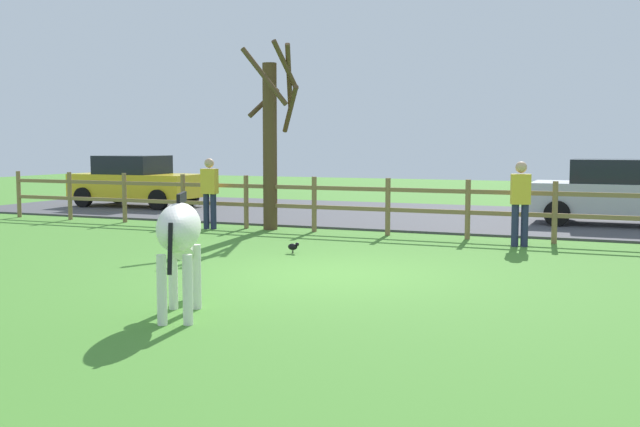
{
  "coord_description": "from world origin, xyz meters",
  "views": [
    {
      "loc": [
        4.24,
        -10.44,
        1.99
      ],
      "look_at": [
        -0.39,
        0.64,
        0.86
      ],
      "focal_mm": 42.12,
      "sensor_mm": 36.0,
      "label": 1
    }
  ],
  "objects_px": {
    "zebra": "(180,236)",
    "crow_on_grass": "(293,246)",
    "parked_car_silver": "(619,192)",
    "visitor_left_of_tree": "(210,190)",
    "parked_car_yellow": "(136,181)",
    "bare_tree": "(272,136)",
    "visitor_right_of_tree": "(520,200)"
  },
  "relations": [
    {
      "from": "zebra",
      "to": "crow_on_grass",
      "type": "distance_m",
      "value": 5.07
    },
    {
      "from": "crow_on_grass",
      "to": "parked_car_silver",
      "type": "height_order",
      "value": "parked_car_silver"
    },
    {
      "from": "visitor_left_of_tree",
      "to": "parked_car_yellow",
      "type": "bearing_deg",
      "value": 141.33
    },
    {
      "from": "zebra",
      "to": "visitor_left_of_tree",
      "type": "distance_m",
      "value": 8.81
    },
    {
      "from": "bare_tree",
      "to": "zebra",
      "type": "xyz_separation_m",
      "value": [
        2.87,
        -8.18,
        -1.23
      ]
    },
    {
      "from": "bare_tree",
      "to": "visitor_right_of_tree",
      "type": "relative_size",
      "value": 2.59
    },
    {
      "from": "bare_tree",
      "to": "visitor_left_of_tree",
      "type": "relative_size",
      "value": 2.59
    },
    {
      "from": "bare_tree",
      "to": "zebra",
      "type": "height_order",
      "value": "bare_tree"
    },
    {
      "from": "bare_tree",
      "to": "visitor_right_of_tree",
      "type": "xyz_separation_m",
      "value": [
        5.68,
        -0.73,
        -1.25
      ]
    },
    {
      "from": "parked_car_silver",
      "to": "bare_tree",
      "type": "bearing_deg",
      "value": -153.65
    },
    {
      "from": "crow_on_grass",
      "to": "parked_car_yellow",
      "type": "distance_m",
      "value": 10.89
    },
    {
      "from": "bare_tree",
      "to": "crow_on_grass",
      "type": "bearing_deg",
      "value": -57.98
    },
    {
      "from": "visitor_right_of_tree",
      "to": "parked_car_yellow",
      "type": "bearing_deg",
      "value": 160.41
    },
    {
      "from": "parked_car_silver",
      "to": "parked_car_yellow",
      "type": "height_order",
      "value": "same"
    },
    {
      "from": "parked_car_silver",
      "to": "visitor_left_of_tree",
      "type": "xyz_separation_m",
      "value": [
        -8.74,
        -4.11,
        0.06
      ]
    },
    {
      "from": "parked_car_silver",
      "to": "visitor_right_of_tree",
      "type": "height_order",
      "value": "visitor_right_of_tree"
    },
    {
      "from": "bare_tree",
      "to": "parked_car_yellow",
      "type": "height_order",
      "value": "bare_tree"
    },
    {
      "from": "bare_tree",
      "to": "visitor_left_of_tree",
      "type": "bearing_deg",
      "value": -161.58
    },
    {
      "from": "crow_on_grass",
      "to": "visitor_left_of_tree",
      "type": "bearing_deg",
      "value": 140.77
    },
    {
      "from": "crow_on_grass",
      "to": "parked_car_silver",
      "type": "bearing_deg",
      "value": 52.29
    },
    {
      "from": "parked_car_silver",
      "to": "visitor_left_of_tree",
      "type": "distance_m",
      "value": 9.66
    },
    {
      "from": "zebra",
      "to": "visitor_right_of_tree",
      "type": "relative_size",
      "value": 1.1
    },
    {
      "from": "bare_tree",
      "to": "parked_car_silver",
      "type": "height_order",
      "value": "bare_tree"
    },
    {
      "from": "parked_car_silver",
      "to": "parked_car_yellow",
      "type": "relative_size",
      "value": 1.0
    },
    {
      "from": "zebra",
      "to": "parked_car_silver",
      "type": "xyz_separation_m",
      "value": [
        4.49,
        11.82,
        -0.08
      ]
    },
    {
      "from": "visitor_left_of_tree",
      "to": "visitor_right_of_tree",
      "type": "relative_size",
      "value": 1.0
    },
    {
      "from": "zebra",
      "to": "parked_car_silver",
      "type": "relative_size",
      "value": 0.45
    },
    {
      "from": "bare_tree",
      "to": "parked_car_yellow",
      "type": "xyz_separation_m",
      "value": [
        -6.43,
        3.58,
        -1.31
      ]
    },
    {
      "from": "crow_on_grass",
      "to": "parked_car_yellow",
      "type": "height_order",
      "value": "parked_car_yellow"
    },
    {
      "from": "parked_car_silver",
      "to": "visitor_right_of_tree",
      "type": "xyz_separation_m",
      "value": [
        -1.68,
        -4.38,
        0.06
      ]
    },
    {
      "from": "zebra",
      "to": "visitor_right_of_tree",
      "type": "xyz_separation_m",
      "value": [
        2.81,
        7.45,
        -0.02
      ]
    },
    {
      "from": "bare_tree",
      "to": "visitor_right_of_tree",
      "type": "distance_m",
      "value": 5.86
    }
  ]
}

